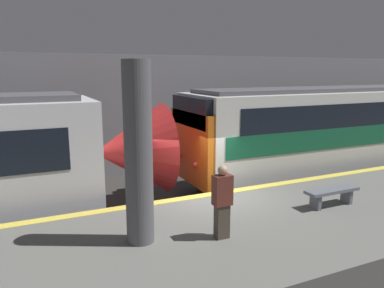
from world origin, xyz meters
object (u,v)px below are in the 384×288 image
object	(u,v)px
train_boxy	(371,130)
platform_bench	(332,193)
support_pillar_near	(138,154)
person_waiting	(222,201)

from	to	relation	value
train_boxy	platform_bench	size ratio (longest dim) A/B	11.47
support_pillar_near	platform_bench	world-z (taller)	support_pillar_near
train_boxy	person_waiting	distance (m)	11.06
platform_bench	person_waiting	bearing A→B (deg)	-172.52
support_pillar_near	person_waiting	xyz separation A→B (m)	(1.56, -0.56, -1.00)
support_pillar_near	person_waiting	size ratio (longest dim) A/B	2.34
train_boxy	support_pillar_near	bearing A→B (deg)	-159.68
person_waiting	platform_bench	world-z (taller)	person_waiting
train_boxy	person_waiting	size ratio (longest dim) A/B	11.17
train_boxy	person_waiting	world-z (taller)	train_boxy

